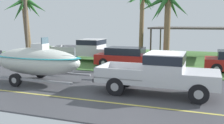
{
  "coord_description": "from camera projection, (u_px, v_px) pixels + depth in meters",
  "views": [
    {
      "loc": [
        2.29,
        -11.08,
        3.17
      ],
      "look_at": [
        -2.09,
        0.9,
        1.19
      ],
      "focal_mm": 41.49,
      "sensor_mm": 36.0,
      "label": 1
    }
  ],
  "objects": [
    {
      "name": "ground",
      "position": [
        172.0,
        65.0,
        19.33
      ],
      "size": [
        36.0,
        22.0,
        0.11
      ],
      "color": "#424247"
    },
    {
      "name": "pickup_truck_towing",
      "position": [
        164.0,
        72.0,
        11.28
      ],
      "size": [
        5.45,
        2.01,
        1.86
      ],
      "color": "silver",
      "rests_on": "ground"
    },
    {
      "name": "palm_tree_far_left",
      "position": [
        26.0,
        14.0,
        19.61
      ],
      "size": [
        3.11,
        3.28,
        5.23
      ],
      "color": "brown",
      "rests_on": "ground"
    },
    {
      "name": "carport_awning",
      "position": [
        196.0,
        28.0,
        22.86
      ],
      "size": [
        7.46,
        5.41,
        2.72
      ],
      "color": "#4C4238",
      "rests_on": "ground"
    },
    {
      "name": "utility_pole",
      "position": [
        25.0,
        2.0,
        18.68
      ],
      "size": [
        0.24,
        1.8,
        8.95
      ],
      "color": "brown",
      "rests_on": "ground"
    },
    {
      "name": "parked_pickup_background",
      "position": [
        91.0,
        49.0,
        20.88
      ],
      "size": [
        6.02,
        2.1,
        1.81
      ],
      "color": "silver",
      "rests_on": "ground"
    },
    {
      "name": "palm_tree_mid",
      "position": [
        166.0,
        14.0,
        17.32
      ],
      "size": [
        3.4,
        2.86,
        5.2
      ],
      "color": "brown",
      "rests_on": "ground"
    },
    {
      "name": "parked_sedan_near",
      "position": [
        128.0,
        57.0,
        18.45
      ],
      "size": [
        4.61,
        1.93,
        1.38
      ],
      "color": "#B21E19",
      "rests_on": "ground"
    },
    {
      "name": "palm_tree_near_left",
      "position": [
        142.0,
        7.0,
        23.45
      ],
      "size": [
        2.99,
        3.45,
        6.0
      ],
      "color": "brown",
      "rests_on": "ground"
    },
    {
      "name": "boat_on_trailer",
      "position": [
        36.0,
        61.0,
        13.51
      ],
      "size": [
        6.32,
        2.35,
        2.4
      ],
      "color": "gray",
      "rests_on": "ground"
    }
  ]
}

